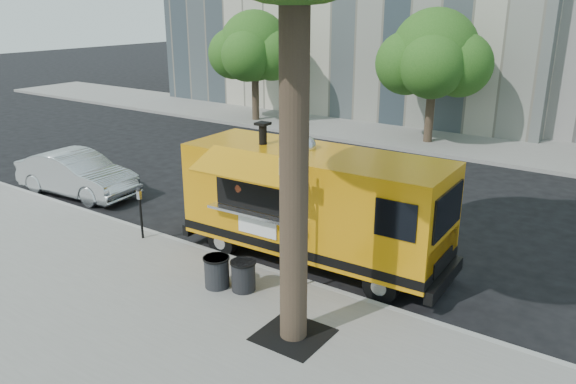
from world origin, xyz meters
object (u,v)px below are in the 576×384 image
(sign_post, at_px, (285,214))
(parking_meter, at_px, (140,207))
(trash_bin_right, at_px, (243,275))
(sedan, at_px, (77,174))
(far_tree_a, at_px, (255,46))
(food_truck, at_px, (312,203))
(trash_bin_left, at_px, (217,271))
(far_tree_b, at_px, (434,53))

(sign_post, distance_m, parking_meter, 4.64)
(sign_post, xyz_separation_m, trash_bin_right, (-0.74, -0.45, -1.35))
(parking_meter, relative_size, sedan, 0.32)
(far_tree_a, distance_m, trash_bin_right, 18.22)
(food_truck, distance_m, trash_bin_left, 2.69)
(sedan, bearing_deg, food_truck, -94.39)
(trash_bin_left, bearing_deg, far_tree_a, 125.28)
(sedan, xyz_separation_m, trash_bin_right, (8.41, -2.08, -0.19))
(far_tree_a, relative_size, trash_bin_right, 8.30)
(far_tree_a, relative_size, sedan, 1.28)
(far_tree_b, xyz_separation_m, trash_bin_right, (1.81, -14.70, -3.34))
(sign_post, bearing_deg, sedan, 169.90)
(far_tree_b, height_order, trash_bin_right, far_tree_b)
(sedan, bearing_deg, parking_meter, -112.24)
(food_truck, bearing_deg, far_tree_a, 130.62)
(far_tree_a, distance_m, sign_post, 18.14)
(far_tree_b, xyz_separation_m, sedan, (-6.60, -12.62, -3.15))
(sign_post, relative_size, trash_bin_right, 4.65)
(far_tree_a, distance_m, sedan, 12.83)
(far_tree_b, height_order, trash_bin_left, far_tree_b)
(sign_post, height_order, trash_bin_left, sign_post)
(parking_meter, bearing_deg, trash_bin_left, -14.60)
(far_tree_a, xyz_separation_m, food_truck, (11.09, -12.13, -2.29))
(far_tree_a, relative_size, parking_meter, 4.01)
(far_tree_b, bearing_deg, trash_bin_right, -82.99)
(far_tree_a, relative_size, trash_bin_left, 8.00)
(food_truck, bearing_deg, parking_meter, -161.44)
(parking_meter, relative_size, trash_bin_right, 2.07)
(far_tree_b, xyz_separation_m, trash_bin_left, (1.26, -14.90, -3.33))
(trash_bin_right, bearing_deg, far_tree_a, 127.09)
(parking_meter, distance_m, trash_bin_right, 3.89)
(parking_meter, bearing_deg, far_tree_b, 81.90)
(far_tree_a, height_order, trash_bin_left, far_tree_a)
(sign_post, xyz_separation_m, food_truck, (-0.46, 1.72, -0.37))
(sedan, bearing_deg, trash_bin_right, -108.86)
(parking_meter, height_order, trash_bin_right, parking_meter)
(far_tree_b, xyz_separation_m, parking_meter, (-2.00, -14.05, -2.85))
(parking_meter, bearing_deg, far_tree_a, 117.15)
(far_tree_b, distance_m, sedan, 14.59)
(far_tree_b, bearing_deg, far_tree_a, -177.46)
(far_tree_a, height_order, parking_meter, far_tree_a)
(far_tree_a, relative_size, far_tree_b, 0.97)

